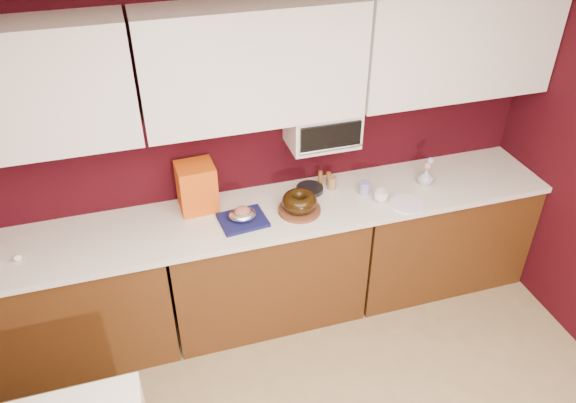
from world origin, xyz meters
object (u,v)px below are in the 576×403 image
(coffee_mug, at_px, (381,195))
(flower_vase, at_px, (426,176))
(foil_ham_nest, at_px, (243,214))
(toaster_oven, at_px, (322,126))
(blue_jar, at_px, (364,188))
(pandoro_box, at_px, (197,187))
(bundt_cake, at_px, (300,201))

(coffee_mug, xyz_separation_m, flower_vase, (0.39, 0.10, 0.02))
(flower_vase, bearing_deg, coffee_mug, -164.89)
(foil_ham_nest, relative_size, flower_vase, 1.32)
(toaster_oven, bearing_deg, blue_jar, -29.39)
(foil_ham_nest, xyz_separation_m, pandoro_box, (-0.24, 0.24, 0.11))
(toaster_oven, xyz_separation_m, pandoro_box, (-0.85, 0.01, -0.31))
(bundt_cake, distance_m, pandoro_box, 0.67)
(foil_ham_nest, bearing_deg, pandoro_box, 135.82)
(coffee_mug, bearing_deg, foil_ham_nest, 177.44)
(toaster_oven, bearing_deg, coffee_mug, -38.89)
(bundt_cake, distance_m, flower_vase, 0.95)
(bundt_cake, xyz_separation_m, pandoro_box, (-0.62, 0.24, 0.08))
(foil_ham_nest, xyz_separation_m, coffee_mug, (0.94, -0.04, -0.01))
(coffee_mug, bearing_deg, pandoro_box, 166.77)
(pandoro_box, distance_m, flower_vase, 1.58)
(foil_ham_nest, relative_size, blue_jar, 1.96)
(pandoro_box, bearing_deg, foil_ham_nest, -46.84)
(toaster_oven, distance_m, pandoro_box, 0.90)
(flower_vase, bearing_deg, toaster_oven, 166.96)
(coffee_mug, distance_m, flower_vase, 0.40)
(coffee_mug, relative_size, flower_vase, 0.71)
(bundt_cake, bearing_deg, pandoro_box, 159.20)
(bundt_cake, xyz_separation_m, flower_vase, (0.95, 0.06, -0.01))
(foil_ham_nest, xyz_separation_m, flower_vase, (1.33, 0.06, 0.01))
(coffee_mug, xyz_separation_m, blue_jar, (-0.07, 0.12, -0.00))
(bundt_cake, bearing_deg, blue_jar, 9.09)
(toaster_oven, height_order, bundt_cake, toaster_oven)
(toaster_oven, height_order, pandoro_box, toaster_oven)
(toaster_oven, height_order, coffee_mug, toaster_oven)
(blue_jar, bearing_deg, coffee_mug, -60.47)
(pandoro_box, bearing_deg, bundt_cake, -23.46)
(foil_ham_nest, height_order, coffee_mug, coffee_mug)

